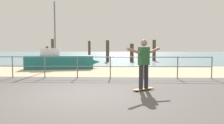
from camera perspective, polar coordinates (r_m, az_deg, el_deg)
name	(u,v)px	position (r m, az deg, el deg)	size (l,w,h in m)	color
ground_plane	(64,105)	(5.81, -12.49, -10.95)	(24.00, 10.00, 0.04)	#514C49
beach_strip	(97,71)	(13.58, -3.86, -2.31)	(24.00, 6.00, 0.04)	tan
sea_surface	(113,55)	(41.47, 0.28, 1.94)	(72.00, 50.00, 0.04)	slate
railing_fence	(61,64)	(10.44, -13.32, -0.46)	(14.02, 0.05, 1.05)	slate
sailboat	(62,61)	(15.06, -12.95, 0.20)	(5.07, 2.24, 4.49)	#19666B
skateboard	(144,89)	(7.45, 8.30, -7.05)	(0.76, 0.64, 0.08)	brown
skateboarder	(144,61)	(7.33, 8.38, 0.26)	(1.22, 0.93, 1.65)	#26262B
groyne_post_0	(47,53)	(26.67, -16.73, 2.30)	(0.29, 0.29, 1.55)	#513826
groyne_post_1	(53,51)	(20.55, -15.38, 2.79)	(0.26, 0.26, 2.22)	#513826
groyne_post_2	(89,50)	(26.25, -5.99, 3.13)	(0.30, 0.30, 2.21)	#513826
groyne_post_3	(108,51)	(21.83, -1.18, 2.92)	(0.33, 0.33, 2.16)	#513826
groyne_post_4	(132,53)	(22.12, 5.24, 2.48)	(0.39, 0.39, 1.82)	#513826
groyne_post_5	(154,50)	(23.66, 11.04, 3.03)	(0.35, 0.35, 2.25)	#513826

